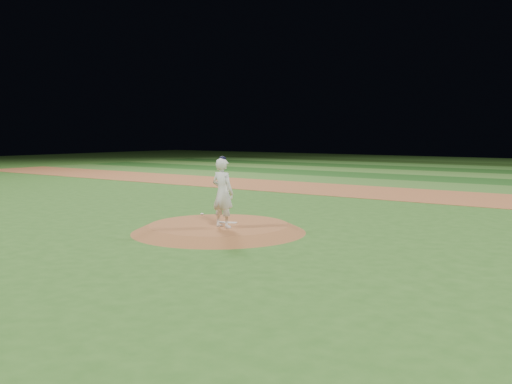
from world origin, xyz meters
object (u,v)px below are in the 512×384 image
pitchers_mound (219,228)px  rosin_bag (202,214)px  pitching_rubber (227,222)px  pitcher_on_mound (223,193)px

pitchers_mound → rosin_bag: 2.15m
pitching_rubber → rosin_bag: size_ratio=5.23×
pitching_rubber → rosin_bag: (-1.85, 0.88, 0.02)m
rosin_bag → pitcher_on_mound: pitcher_on_mound is taller
pitchers_mound → pitcher_on_mound: 1.37m
pitchers_mound → rosin_bag: rosin_bag is taller
pitchers_mound → pitcher_on_mound: pitcher_on_mound is taller
pitching_rubber → rosin_bag: rosin_bag is taller
pitching_rubber → pitcher_on_mound: bearing=-82.8°
pitchers_mound → pitching_rubber: (0.08, 0.33, 0.14)m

